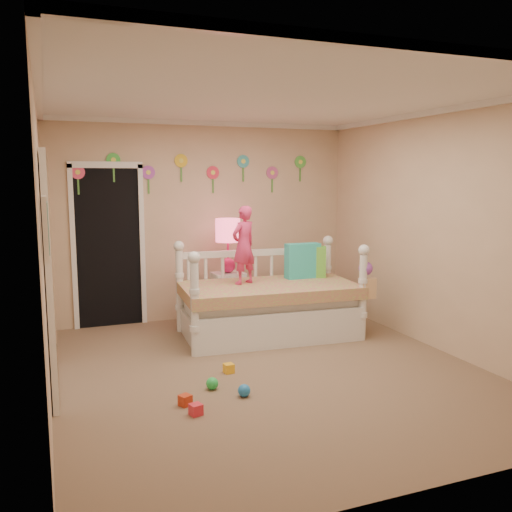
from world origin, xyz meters
name	(u,v)px	position (x,y,z in m)	size (l,w,h in m)	color
floor	(268,370)	(0.00, 0.00, 0.00)	(4.00, 4.50, 0.01)	#7F684C
ceiling	(269,98)	(0.00, 0.00, 2.60)	(4.00, 4.50, 0.01)	white
back_wall	(204,221)	(0.00, 2.25, 1.30)	(4.00, 0.01, 2.60)	tan
left_wall	(43,249)	(-2.00, 0.00, 1.30)	(0.01, 4.50, 2.60)	tan
right_wall	(440,231)	(2.00, 0.00, 1.30)	(0.01, 4.50, 2.60)	tan
crown_molding	(269,101)	(0.00, 0.00, 2.57)	(4.00, 4.50, 0.06)	white
daybed	(269,289)	(0.46, 1.11, 0.56)	(2.08, 1.12, 1.13)	white
pillow_turquoise	(303,261)	(1.00, 1.32, 0.85)	(0.44, 0.15, 0.44)	#23A7B3
pillow_lime	(309,262)	(1.11, 1.35, 0.82)	(0.41, 0.15, 0.39)	#65BD39
child	(244,245)	(0.19, 1.23, 1.09)	(0.34, 0.22, 0.92)	#E4336A
nightstand	(228,298)	(0.19, 1.83, 0.33)	(0.40, 0.30, 0.66)	white
table_lamp	(228,237)	(0.19, 1.83, 1.12)	(0.32, 0.32, 0.70)	#E01D65
closet_doorway	(109,245)	(-1.25, 2.23, 1.03)	(0.90, 0.04, 2.07)	black
flower_decals	(197,172)	(-0.09, 2.24, 1.94)	(3.40, 0.02, 0.50)	#B2668C
mirror_closet	(49,273)	(-1.96, 0.30, 1.05)	(0.07, 1.30, 2.10)	white
wall_picture	(45,228)	(-1.97, -0.90, 1.55)	(0.05, 0.34, 0.42)	white
hanging_bag	(366,282)	(1.45, 0.56, 0.69)	(0.20, 0.16, 0.36)	beige
toy_scatter	(213,389)	(-0.68, -0.39, 0.06)	(0.80, 1.30, 0.11)	#996666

